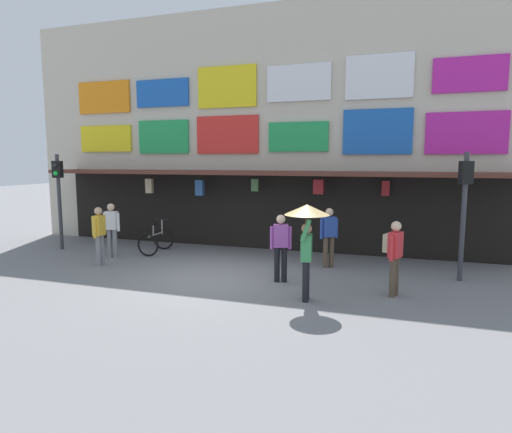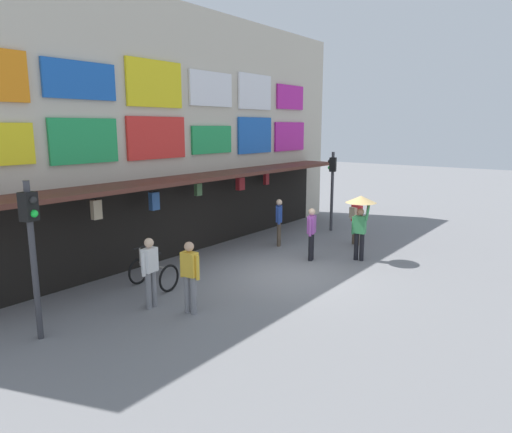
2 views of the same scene
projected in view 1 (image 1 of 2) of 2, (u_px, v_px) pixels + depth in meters
name	position (u px, v px, depth m)	size (l,w,h in m)	color
ground_plane	(215.00, 278.00, 11.11)	(80.00, 80.00, 0.00)	slate
shopfront	(267.00, 132.00, 14.90)	(18.00, 2.60, 8.00)	beige
traffic_light_near	(58.00, 186.00, 14.47)	(0.33, 0.35, 3.20)	#38383D
traffic_light_far	(464.00, 196.00, 10.61)	(0.34, 0.35, 3.20)	#38383D
bicycle_parked	(156.00, 241.00, 14.11)	(0.81, 1.22, 1.05)	black
pedestrian_in_white	(99.00, 233.00, 12.36)	(0.26, 0.53, 1.68)	gray
pedestrian_in_blue	(329.00, 234.00, 12.11)	(0.46, 0.38, 1.68)	brown
pedestrian_in_yellow	(112.00, 227.00, 13.39)	(0.52, 0.27, 1.68)	gray
pedestrian_with_umbrella	(307.00, 225.00, 9.12)	(0.96, 0.96, 2.08)	black
pedestrian_in_red	(394.00, 252.00, 9.54)	(0.44, 0.50, 1.68)	brown
pedestrian_in_green	(281.00, 244.00, 10.65)	(0.51, 0.32, 1.68)	black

